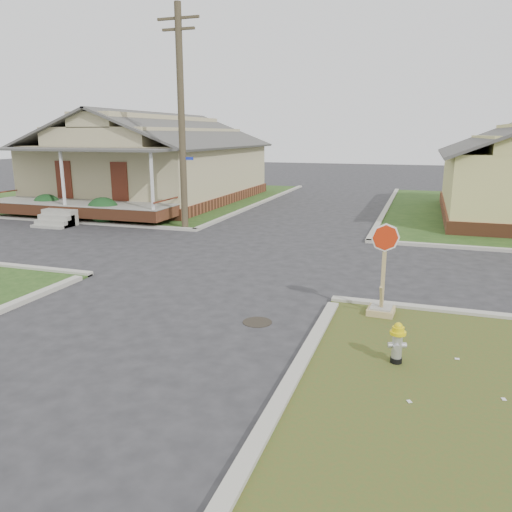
% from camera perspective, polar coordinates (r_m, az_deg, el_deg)
% --- Properties ---
extents(ground, '(120.00, 120.00, 0.00)m').
position_cam_1_polar(ground, '(12.21, -8.99, -5.49)').
color(ground, '#262628').
rests_on(ground, ground).
extents(verge_far_left, '(19.00, 19.00, 0.05)m').
position_cam_1_polar(verge_far_left, '(33.90, -14.63, 6.62)').
color(verge_far_left, '#234217').
rests_on(verge_far_left, ground).
extents(curbs, '(80.00, 40.00, 0.12)m').
position_cam_1_polar(curbs, '(16.61, -1.07, -0.13)').
color(curbs, '#A9A799').
rests_on(curbs, ground).
extents(manhole, '(0.64, 0.64, 0.01)m').
position_cam_1_polar(manhole, '(10.96, 0.15, -7.56)').
color(manhole, black).
rests_on(manhole, ground).
extents(corner_house, '(10.10, 15.50, 5.30)m').
position_cam_1_polar(corner_house, '(31.02, -11.49, 10.35)').
color(corner_house, brown).
rests_on(corner_house, ground).
extents(utility_pole, '(1.80, 0.28, 9.00)m').
position_cam_1_polar(utility_pole, '(21.38, -8.52, 15.43)').
color(utility_pole, '#3B3222').
rests_on(utility_pole, ground).
extents(fire_hydrant, '(0.28, 0.28, 0.76)m').
position_cam_1_polar(fire_hydrant, '(9.22, 15.86, -9.29)').
color(fire_hydrant, black).
rests_on(fire_hydrant, ground).
extents(stop_sign, '(0.59, 0.57, 2.08)m').
position_cam_1_polar(stop_sign, '(11.51, 14.20, -4.34)').
color(stop_sign, tan).
rests_on(stop_sign, ground).
extents(hedge_left, '(1.44, 1.18, 1.10)m').
position_cam_1_polar(hedge_left, '(26.55, -22.79, 5.37)').
color(hedge_left, '#153A19').
rests_on(hedge_left, verge_far_left).
extents(hedge_right, '(1.49, 1.22, 1.13)m').
position_cam_1_polar(hedge_right, '(23.82, -17.07, 5.03)').
color(hedge_right, '#153A19').
rests_on(hedge_right, verge_far_left).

